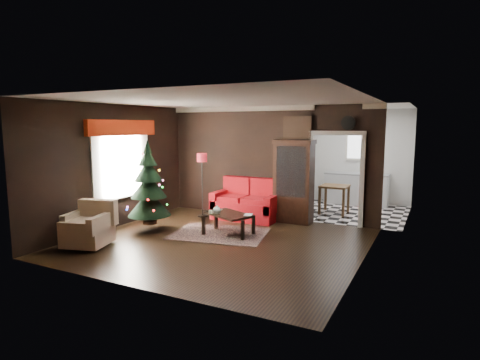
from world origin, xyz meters
The scene contains 26 objects.
floor centered at (0.00, 0.00, 0.00)m, with size 5.50×5.50×0.00m, color black.
ceiling centered at (0.00, 0.00, 2.80)m, with size 5.50×5.50×0.00m, color white.
wall_back centered at (0.00, 2.50, 1.40)m, with size 5.50×5.50×0.00m, color black.
wall_front centered at (0.00, -2.50, 1.40)m, with size 5.50×5.50×0.00m, color black.
wall_left centered at (-2.75, 0.00, 1.40)m, with size 5.50×5.50×0.00m, color black.
wall_right centered at (2.75, 0.00, 1.40)m, with size 5.50×5.50×0.00m, color black.
doorway centered at (1.70, 2.50, 1.05)m, with size 1.10×0.10×2.10m, color silver, non-canonical shape.
left_window centered at (-2.71, 0.20, 1.45)m, with size 0.05×1.60×1.40m, color white.
valance centered at (-2.63, 0.20, 2.27)m, with size 0.12×2.10×0.35m, color maroon.
kitchen_floor centered at (1.70, 4.00, 0.00)m, with size 3.00×3.00×0.00m, color white.
kitchen_window centered at (1.70, 5.45, 1.70)m, with size 0.70×0.06×0.70m, color white.
rug centered at (-0.31, 0.53, 0.01)m, with size 1.98×1.44×0.01m, color #291C26.
loveseat centered at (-0.40, 2.05, 0.50)m, with size 1.70×0.90×1.00m, color maroon, non-canonical shape.
curio_cabinet centered at (0.75, 2.27, 0.95)m, with size 0.90×0.45×1.90m, color black, non-canonical shape.
floor_lamp centered at (-1.47, 1.71, 0.83)m, with size 0.27×0.27×1.61m, color black, non-canonical shape.
christmas_tree centered at (-1.85, 0.10, 1.05)m, with size 0.94×0.94×1.80m, color black, non-canonical shape.
armchair centered at (-2.13, -1.39, 0.46)m, with size 0.81×0.81×0.82m, color #CFAB86, non-canonical shape.
coffee_table centered at (-0.11, 0.58, 0.24)m, with size 1.01×0.61×0.45m, color black, non-canonical shape.
teapot centered at (-0.30, 0.41, 0.55)m, with size 0.18×0.18×0.17m, color white, non-canonical shape.
cup_a centered at (-0.29, 0.46, 0.49)m, with size 0.06×0.06×0.05m, color silver.
cup_b centered at (-0.46, 0.41, 0.50)m, with size 0.08×0.08×0.06m, color #E8E8C9.
book centered at (0.26, 0.59, 0.57)m, with size 0.16×0.02×0.22m, color tan.
wall_clock centered at (1.95, 2.45, 2.38)m, with size 0.32×0.32×0.06m, color silver.
painting centered at (0.75, 2.46, 2.25)m, with size 0.62×0.05×0.52m, color #A57639.
kitchen_counter centered at (1.70, 5.20, 0.45)m, with size 1.80×0.60×0.90m, color silver.
kitchen_table centered at (1.40, 3.70, 0.38)m, with size 0.70×0.70×0.75m, color brown, non-canonical shape.
Camera 1 is at (3.80, -6.65, 2.31)m, focal length 29.52 mm.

